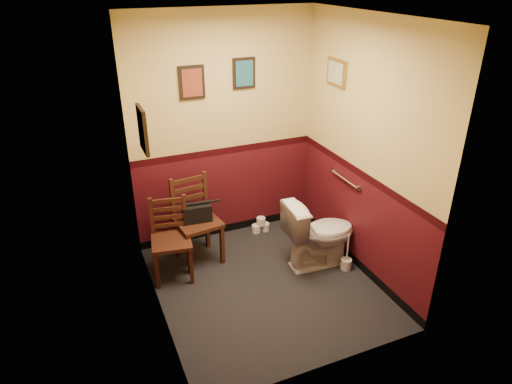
{
  "coord_description": "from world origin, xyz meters",
  "views": [
    {
      "loc": [
        -1.63,
        -3.58,
        3.06
      ],
      "look_at": [
        0.0,
        0.25,
        1.0
      ],
      "focal_mm": 32.0,
      "sensor_mm": 36.0,
      "label": 1
    }
  ],
  "objects": [
    {
      "name": "ceiling",
      "position": [
        0.0,
        0.0,
        2.7
      ],
      "size": [
        2.2,
        2.4,
        0.0
      ],
      "primitive_type": "cube",
      "rotation": [
        3.14,
        0.0,
        0.0
      ],
      "color": "silver",
      "rests_on": "ground"
    },
    {
      "name": "grab_bar",
      "position": [
        1.07,
        0.25,
        0.95
      ],
      "size": [
        0.05,
        0.56,
        0.06
      ],
      "color": "silver",
      "rests_on": "wall_right"
    },
    {
      "name": "wall_front",
      "position": [
        0.0,
        -1.2,
        1.35
      ],
      "size": [
        2.2,
        0.0,
        2.7
      ],
      "primitive_type": "cube",
      "rotation": [
        -1.57,
        0.0,
        0.0
      ],
      "color": "#480E15",
      "rests_on": "ground"
    },
    {
      "name": "framed_print_back_a",
      "position": [
        -0.35,
        1.18,
        1.95
      ],
      "size": [
        0.28,
        0.04,
        0.36
      ],
      "color": "black",
      "rests_on": "wall_back"
    },
    {
      "name": "framed_print_back_b",
      "position": [
        0.25,
        1.18,
        2.0
      ],
      "size": [
        0.26,
        0.04,
        0.34
      ],
      "color": "black",
      "rests_on": "wall_back"
    },
    {
      "name": "chair_left",
      "position": [
        -0.84,
        0.59,
        0.44
      ],
      "size": [
        0.48,
        0.48,
        0.89
      ],
      "rotation": [
        0.0,
        0.0,
        -0.17
      ],
      "color": "#482415",
      "rests_on": "floor"
    },
    {
      "name": "wall_back",
      "position": [
        0.0,
        1.2,
        1.35
      ],
      "size": [
        2.2,
        0.0,
        2.7
      ],
      "primitive_type": "cube",
      "rotation": [
        1.57,
        0.0,
        0.0
      ],
      "color": "#480E15",
      "rests_on": "ground"
    },
    {
      "name": "toilet",
      "position": [
        0.72,
        0.14,
        0.39
      ],
      "size": [
        0.83,
        0.49,
        0.79
      ],
      "primitive_type": "imported",
      "rotation": [
        0.0,
        0.0,
        1.52
      ],
      "color": "white",
      "rests_on": "floor"
    },
    {
      "name": "handbag",
      "position": [
        -0.5,
        0.74,
        0.62
      ],
      "size": [
        0.33,
        0.18,
        0.23
      ],
      "rotation": [
        0.0,
        0.0,
        -0.09
      ],
      "color": "black",
      "rests_on": "chair_right"
    },
    {
      "name": "toilet_brush",
      "position": [
        0.96,
        -0.08,
        0.07
      ],
      "size": [
        0.12,
        0.12,
        0.44
      ],
      "color": "silver",
      "rests_on": "floor"
    },
    {
      "name": "floor",
      "position": [
        0.0,
        0.0,
        0.0
      ],
      "size": [
        2.2,
        2.4,
        0.0
      ],
      "primitive_type": "cube",
      "color": "black",
      "rests_on": "ground"
    },
    {
      "name": "wall_right",
      "position": [
        1.1,
        0.0,
        1.35
      ],
      "size": [
        0.0,
        2.4,
        2.7
      ],
      "primitive_type": "cube",
      "rotation": [
        1.57,
        0.0,
        -1.57
      ],
      "color": "#480E15",
      "rests_on": "ground"
    },
    {
      "name": "framed_print_left",
      "position": [
        -1.08,
        0.1,
        1.85
      ],
      "size": [
        0.04,
        0.3,
        0.38
      ],
      "color": "black",
      "rests_on": "wall_left"
    },
    {
      "name": "tp_stack",
      "position": [
        0.4,
        1.04,
        0.08
      ],
      "size": [
        0.23,
        0.12,
        0.2
      ],
      "color": "silver",
      "rests_on": "floor"
    },
    {
      "name": "chair_right",
      "position": [
        -0.51,
        0.79,
        0.5
      ],
      "size": [
        0.52,
        0.52,
        0.99
      ],
      "rotation": [
        0.0,
        0.0,
        0.13
      ],
      "color": "#482415",
      "rests_on": "floor"
    },
    {
      "name": "framed_print_right",
      "position": [
        1.08,
        0.6,
        2.05
      ],
      "size": [
        0.04,
        0.34,
        0.28
      ],
      "color": "olive",
      "rests_on": "wall_right"
    },
    {
      "name": "wall_left",
      "position": [
        -1.1,
        0.0,
        1.35
      ],
      "size": [
        0.0,
        2.4,
        2.7
      ],
      "primitive_type": "cube",
      "rotation": [
        1.57,
        0.0,
        1.57
      ],
      "color": "#480E15",
      "rests_on": "ground"
    }
  ]
}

